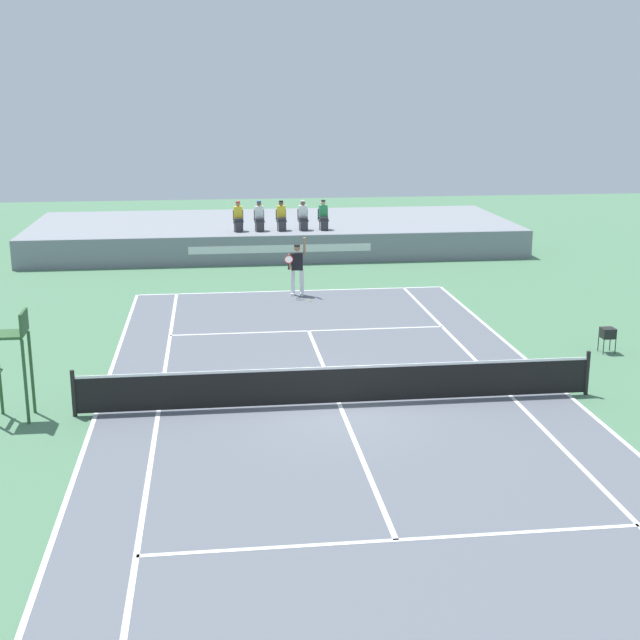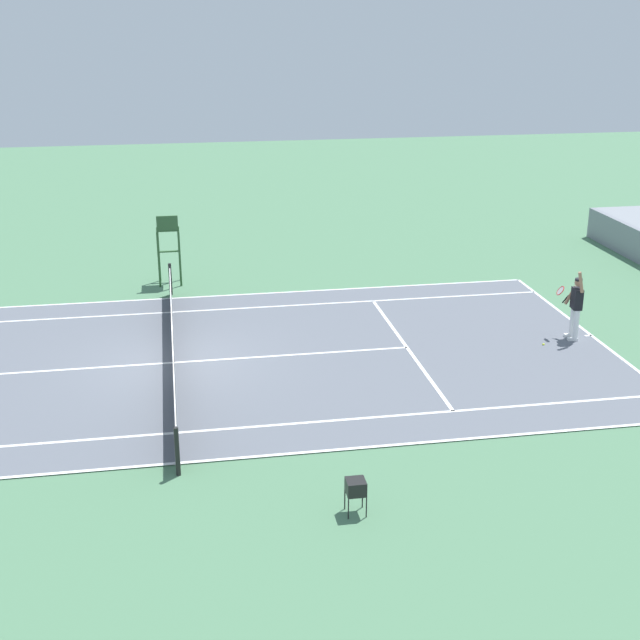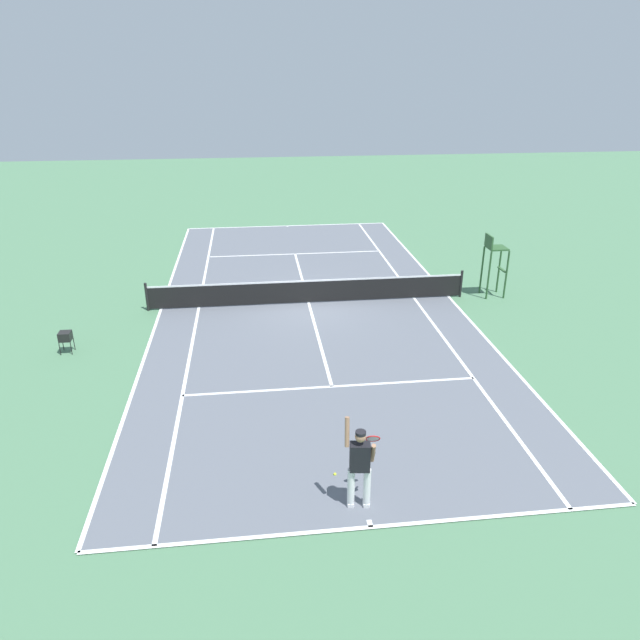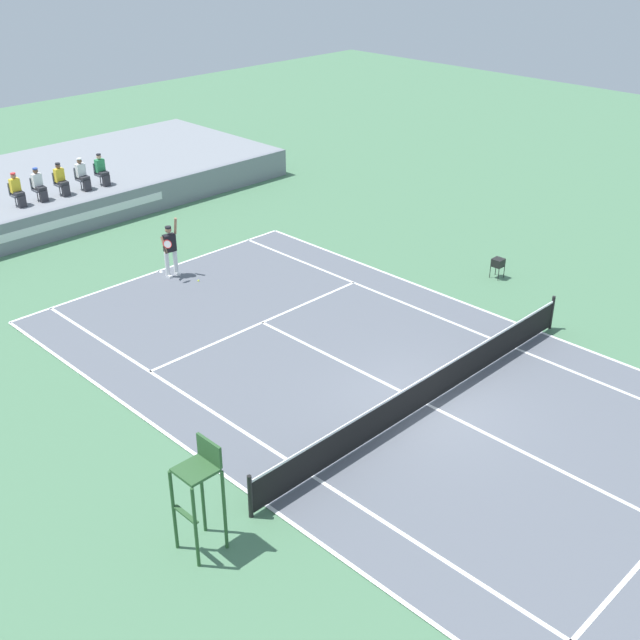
# 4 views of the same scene
# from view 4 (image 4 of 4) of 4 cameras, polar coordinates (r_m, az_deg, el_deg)

# --- Properties ---
(ground_plane) EXTENTS (80.00, 80.00, 0.00)m
(ground_plane) POSITION_cam_4_polar(r_m,az_deg,el_deg) (20.78, 7.66, -6.04)
(ground_plane) COLOR #4C7A56
(court) EXTENTS (11.08, 23.88, 0.03)m
(court) POSITION_cam_4_polar(r_m,az_deg,el_deg) (20.77, 7.67, -6.02)
(court) COLOR slate
(court) RESTS_ON ground
(net) EXTENTS (11.98, 0.10, 1.07)m
(net) POSITION_cam_4_polar(r_m,az_deg,el_deg) (20.50, 7.76, -4.83)
(net) COLOR black
(net) RESTS_ON ground
(barrier_wall) EXTENTS (21.65, 0.25, 1.20)m
(barrier_wall) POSITION_cam_4_polar(r_m,az_deg,el_deg) (32.58, -16.82, 6.96)
(barrier_wall) COLOR gray
(barrier_wall) RESTS_ON ground
(bleacher_platform) EXTENTS (21.65, 8.37, 1.20)m
(bleacher_platform) POSITION_cam_4_polar(r_m,az_deg,el_deg) (36.26, -20.23, 8.49)
(bleacher_platform) COLOR gray
(bleacher_platform) RESTS_ON ground
(spectator_seated_0) EXTENTS (0.44, 0.60, 1.27)m
(spectator_seated_0) POSITION_cam_4_polar(r_m,az_deg,el_deg) (32.65, -20.81, 8.65)
(spectator_seated_0) COLOR #474C56
(spectator_seated_0) RESTS_ON bleacher_platform
(spectator_seated_1) EXTENTS (0.44, 0.60, 1.27)m
(spectator_seated_1) POSITION_cam_4_polar(r_m,az_deg,el_deg) (33.00, -19.42, 9.07)
(spectator_seated_1) COLOR #474C56
(spectator_seated_1) RESTS_ON bleacher_platform
(spectator_seated_2) EXTENTS (0.44, 0.60, 1.27)m
(spectator_seated_2) POSITION_cam_4_polar(r_m,az_deg,el_deg) (33.39, -17.99, 9.49)
(spectator_seated_2) COLOR #474C56
(spectator_seated_2) RESTS_ON bleacher_platform
(spectator_seated_3) EXTENTS (0.44, 0.60, 1.27)m
(spectator_seated_3) POSITION_cam_4_polar(r_m,az_deg,el_deg) (33.80, -16.60, 9.90)
(spectator_seated_3) COLOR #474C56
(spectator_seated_3) RESTS_ON bleacher_platform
(spectator_seated_4) EXTENTS (0.44, 0.60, 1.27)m
(spectator_seated_4) POSITION_cam_4_polar(r_m,az_deg,el_deg) (34.20, -15.32, 10.27)
(spectator_seated_4) COLOR #474C56
(spectator_seated_4) RESTS_ON bleacher_platform
(tennis_player) EXTENTS (0.80, 0.62, 2.08)m
(tennis_player) POSITION_cam_4_polar(r_m,az_deg,el_deg) (27.73, -10.64, 4.98)
(tennis_player) COLOR white
(tennis_player) RESTS_ON ground
(tennis_ball) EXTENTS (0.07, 0.07, 0.07)m
(tennis_ball) POSITION_cam_4_polar(r_m,az_deg,el_deg) (27.52, -8.67, 2.79)
(tennis_ball) COLOR #D1E533
(tennis_ball) RESTS_ON ground
(umpire_chair) EXTENTS (0.77, 0.77, 2.44)m
(umpire_chair) POSITION_cam_4_polar(r_m,az_deg,el_deg) (15.77, -8.57, -11.50)
(umpire_chair) COLOR #2D562D
(umpire_chair) RESTS_ON ground
(ball_hopper) EXTENTS (0.36, 0.36, 0.70)m
(ball_hopper) POSITION_cam_4_polar(r_m,az_deg,el_deg) (27.96, 12.59, 4.04)
(ball_hopper) COLOR black
(ball_hopper) RESTS_ON ground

